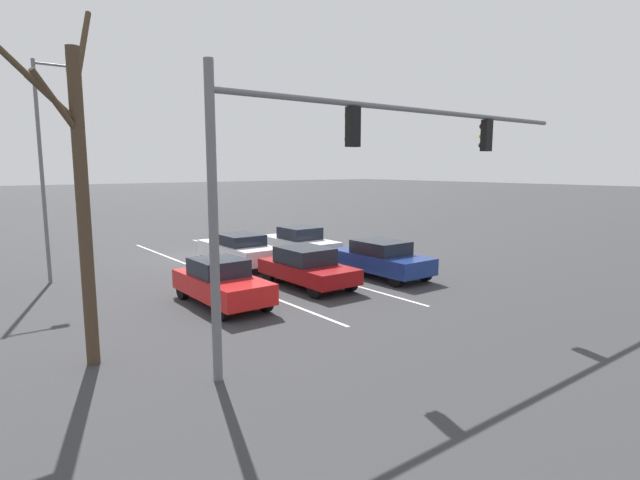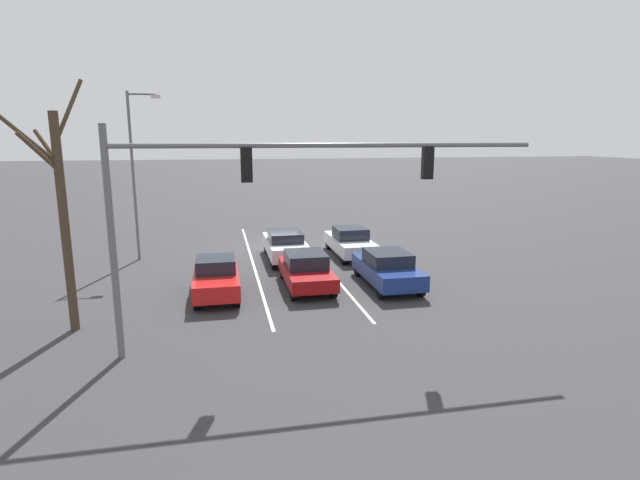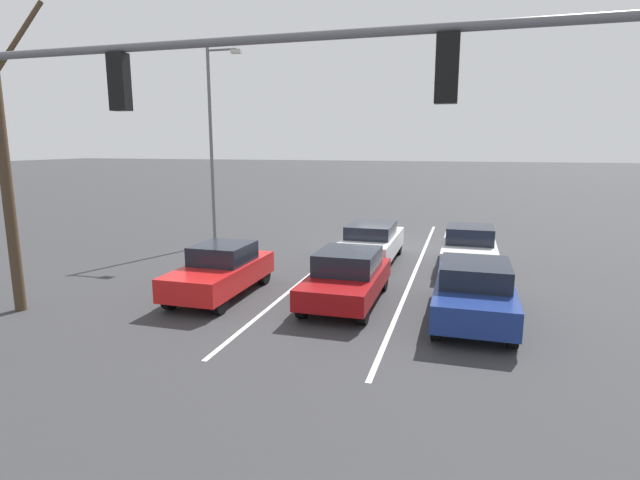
{
  "view_description": "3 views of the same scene",
  "coord_description": "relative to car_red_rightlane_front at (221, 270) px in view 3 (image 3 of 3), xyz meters",
  "views": [
    {
      "loc": [
        10.57,
        23.1,
        4.47
      ],
      "look_at": [
        -1.13,
        7.76,
        1.64
      ],
      "focal_mm": 28.0,
      "sensor_mm": 36.0,
      "label": 1
    },
    {
      "loc": [
        3.33,
        28.06,
        6.2
      ],
      "look_at": [
        -0.99,
        7.16,
        1.8
      ],
      "focal_mm": 28.0,
      "sensor_mm": 36.0,
      "label": 2
    },
    {
      "loc": [
        -3.28,
        21.35,
        4.37
      ],
      "look_at": [
        0.92,
        7.0,
        1.52
      ],
      "focal_mm": 28.0,
      "sensor_mm": 36.0,
      "label": 3
    }
  ],
  "objects": [
    {
      "name": "lane_stripe_left_divider",
      "position": [
        -5.22,
        -5.12,
        -0.75
      ],
      "size": [
        0.12,
        18.82,
        0.01
      ],
      "primitive_type": "cube",
      "color": "silver",
      "rests_on": "ground_plane"
    },
    {
      "name": "lane_stripe_center_divider",
      "position": [
        -1.8,
        -5.12,
        -0.75
      ],
      "size": [
        0.12,
        18.82,
        0.01
      ],
      "primitive_type": "cube",
      "color": "silver",
      "rests_on": "ground_plane"
    },
    {
      "name": "ground_plane",
      "position": [
        -3.51,
        -8.53,
        -0.75
      ],
      "size": [
        240.0,
        240.0,
        0.0
      ],
      "primitive_type": "plane",
      "color": "#333335"
    },
    {
      "name": "traffic_signal_gantry",
      "position": [
        -1.21,
        5.28,
        4.05
      ],
      "size": [
        12.56,
        0.37,
        6.56
      ],
      "color": "slate",
      "rests_on": "ground_plane"
    },
    {
      "name": "car_red_rightlane_front",
      "position": [
        0.0,
        0.0,
        0.0
      ],
      "size": [
        1.73,
        4.15,
        1.51
      ],
      "color": "red",
      "rests_on": "ground_plane"
    },
    {
      "name": "car_maroon_midlane_front",
      "position": [
        -3.71,
        -0.37,
        -0.0
      ],
      "size": [
        1.85,
        4.22,
        1.47
      ],
      "color": "maroon",
      "rests_on": "ground_plane"
    },
    {
      "name": "car_navy_leftlane_front",
      "position": [
        -7.12,
        0.08,
        0.01
      ],
      "size": [
        1.9,
        4.46,
        1.49
      ],
      "color": "navy",
      "rests_on": "ground_plane"
    },
    {
      "name": "car_silver_leftlane_second",
      "position": [
        -7.01,
        -5.55,
        -0.0
      ],
      "size": [
        1.83,
        4.63,
        1.53
      ],
      "color": "silver",
      "rests_on": "ground_plane"
    },
    {
      "name": "street_lamp_right_shoulder",
      "position": [
        3.75,
        -6.92,
        4.02
      ],
      "size": [
        1.61,
        0.24,
        8.41
      ],
      "color": "slate",
      "rests_on": "ground_plane"
    },
    {
      "name": "car_white_midlane_second",
      "position": [
        -3.48,
        -5.31,
        0.04
      ],
      "size": [
        1.84,
        4.72,
        1.5
      ],
      "color": "silver",
      "rests_on": "ground_plane"
    },
    {
      "name": "bare_tree_near",
      "position": [
        4.63,
        2.72,
        3.25
      ],
      "size": [
        2.42,
        1.79,
        8.03
      ],
      "color": "#423323",
      "rests_on": "ground_plane"
    }
  ]
}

